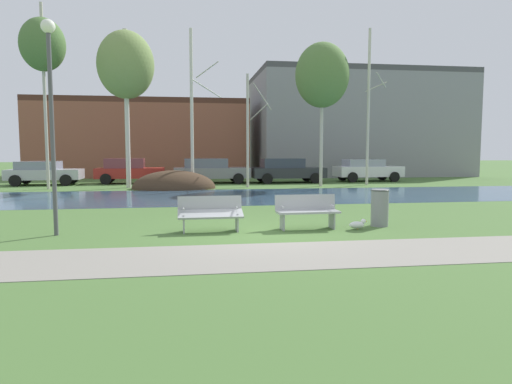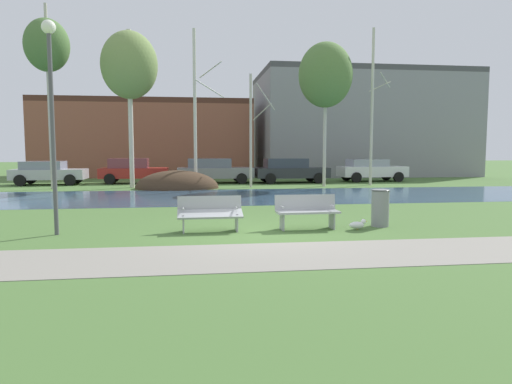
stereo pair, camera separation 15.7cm
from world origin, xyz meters
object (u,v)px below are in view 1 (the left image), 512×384
at_px(parked_van_nearest_silver, 44,172).
at_px(parked_wagon_fourth_dark, 286,170).
at_px(bench_right, 307,211).
at_px(parked_suv_fifth_white, 367,170).
at_px(bench_left, 210,213).
at_px(trash_bin, 380,207).
at_px(seagull, 358,224).
at_px(parked_hatch_third_grey, 210,170).
at_px(streetlamp, 51,91).
at_px(parked_sedan_second_red, 129,170).

distance_m(parked_van_nearest_silver, parked_wagon_fourth_dark, 14.29).
height_order(bench_right, parked_van_nearest_silver, parked_van_nearest_silver).
height_order(parked_van_nearest_silver, parked_wagon_fourth_dark, parked_wagon_fourth_dark).
bearing_deg(parked_suv_fifth_white, bench_left, -122.99).
xyz_separation_m(bench_right, trash_bin, (2.03, 0.15, 0.04)).
distance_m(seagull, parked_hatch_third_grey, 17.15).
distance_m(streetlamp, parked_sedan_second_red, 17.46).
distance_m(bench_left, parked_suv_fifth_white, 20.02).
height_order(parked_sedan_second_red, parked_hatch_third_grey, parked_sedan_second_red).
height_order(bench_left, trash_bin, trash_bin).
bearing_deg(seagull, parked_van_nearest_silver, 126.46).
distance_m(streetlamp, parked_suv_fifth_white, 22.35).
height_order(trash_bin, parked_suv_fifth_white, parked_suv_fifth_white).
distance_m(parked_sedan_second_red, parked_wagon_fourth_dark, 9.59).
bearing_deg(parked_wagon_fourth_dark, seagull, -96.03).
xyz_separation_m(parked_van_nearest_silver, parked_sedan_second_red, (4.73, 0.62, 0.05)).
relative_size(trash_bin, parked_hatch_third_grey, 0.21).
relative_size(streetlamp, parked_suv_fifth_white, 1.17).
distance_m(trash_bin, streetlamp, 8.63).
bearing_deg(bench_right, parked_hatch_third_grey, 95.74).
relative_size(bench_right, streetlamp, 0.32).
relative_size(bench_right, parked_suv_fifth_white, 0.38).
bearing_deg(bench_right, parked_suv_fifth_white, 63.34).
bearing_deg(bench_left, parked_wagon_fourth_dark, 71.47).
xyz_separation_m(parked_sedan_second_red, parked_hatch_third_grey, (4.87, -0.68, 0.00)).
height_order(streetlamp, parked_sedan_second_red, streetlamp).
bearing_deg(parked_suv_fifth_white, bench_right, -116.66).
bearing_deg(parked_sedan_second_red, bench_left, -76.75).
xyz_separation_m(parked_wagon_fourth_dark, parked_suv_fifth_white, (5.42, 0.44, -0.03)).
xyz_separation_m(streetlamp, parked_wagon_fourth_dark, (9.13, 16.32, -2.58)).
height_order(parked_van_nearest_silver, parked_hatch_third_grey, parked_hatch_third_grey).
bearing_deg(streetlamp, parked_van_nearest_silver, 107.20).
relative_size(bench_left, parked_van_nearest_silver, 0.40).
relative_size(bench_left, parked_hatch_third_grey, 0.35).
height_order(parked_sedan_second_red, parked_suv_fifth_white, parked_sedan_second_red).
bearing_deg(streetlamp, parked_hatch_third_grey, 74.97).
distance_m(parked_hatch_third_grey, parked_wagon_fourth_dark, 4.69).
bearing_deg(parked_wagon_fourth_dark, bench_right, -100.43).
bearing_deg(bench_left, parked_sedan_second_red, 103.25).
relative_size(bench_right, trash_bin, 1.64).
height_order(bench_right, streetlamp, streetlamp).
bearing_deg(parked_van_nearest_silver, parked_suv_fifth_white, 0.36).
height_order(parked_hatch_third_grey, parked_wagon_fourth_dark, parked_hatch_third_grey).
xyz_separation_m(bench_right, parked_wagon_fourth_dark, (3.01, 16.35, 0.32)).
xyz_separation_m(seagull, streetlamp, (-7.37, 0.31, 3.23)).
distance_m(seagull, parked_suv_fifth_white, 18.53).
relative_size(parked_van_nearest_silver, parked_hatch_third_grey, 0.88).
bearing_deg(trash_bin, bench_left, -178.11).
bearing_deg(parked_sedan_second_red, parked_hatch_third_grey, -7.95).
bearing_deg(streetlamp, trash_bin, 0.87).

